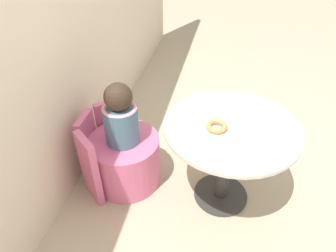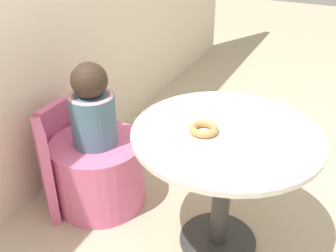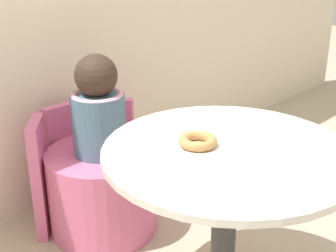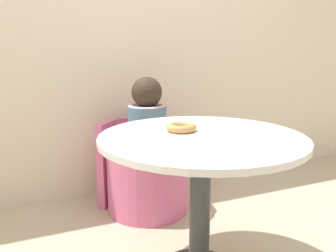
# 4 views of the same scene
# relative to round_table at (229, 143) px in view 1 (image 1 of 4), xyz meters

# --- Properties ---
(ground_plane) EXTENTS (12.00, 12.00, 0.00)m
(ground_plane) POSITION_rel_round_table_xyz_m (0.03, 0.03, -0.53)
(ground_plane) COLOR #B7A88E
(back_wall) EXTENTS (6.00, 0.06, 2.40)m
(back_wall) POSITION_rel_round_table_xyz_m (0.03, 1.16, 0.67)
(back_wall) COLOR beige
(back_wall) RESTS_ON ground_plane
(round_table) EXTENTS (0.86, 0.86, 0.67)m
(round_table) POSITION_rel_round_table_xyz_m (0.00, 0.00, 0.00)
(round_table) COLOR #333333
(round_table) RESTS_ON ground_plane
(tub_chair) EXTENTS (0.52, 0.52, 0.41)m
(tub_chair) POSITION_rel_round_table_xyz_m (0.02, 0.74, -0.32)
(tub_chair) COLOR #DB6693
(tub_chair) RESTS_ON ground_plane
(booth_backrest) EXTENTS (0.62, 0.23, 0.57)m
(booth_backrest) POSITION_rel_round_table_xyz_m (0.02, 0.96, -0.24)
(booth_backrest) COLOR #DB6693
(booth_backrest) RESTS_ON ground_plane
(child_figure) EXTENTS (0.24, 0.24, 0.46)m
(child_figure) POSITION_rel_round_table_xyz_m (0.02, 0.74, 0.09)
(child_figure) COLOR slate
(child_figure) RESTS_ON tub_chair
(donut) EXTENTS (0.13, 0.13, 0.03)m
(donut) POSITION_rel_round_table_xyz_m (-0.05, 0.09, 0.16)
(donut) COLOR tan
(donut) RESTS_ON round_table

